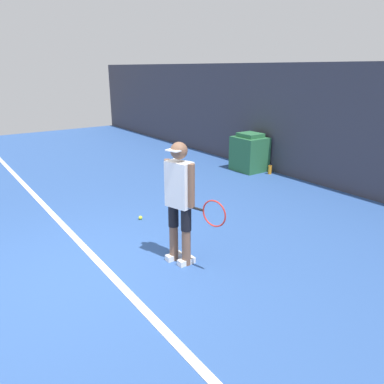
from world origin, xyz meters
The scene contains 7 objects.
ground_plane centered at (0.00, 0.00, 0.00)m, with size 24.00×24.00×0.00m, color #2D5193.
back_wall centered at (0.00, 5.77, 1.32)m, with size 24.00×0.10×2.65m.
court_baseline centered at (0.00, 0.26, 0.01)m, with size 21.60×0.10×0.01m.
tennis_player centered at (0.49, 1.19, 0.92)m, with size 0.93×0.39×1.66m.
tennis_ball centered at (-1.18, 1.45, 0.03)m, with size 0.07×0.07×0.07m.
covered_chair centered at (-2.51, 5.32, 0.46)m, with size 0.79×0.71×0.97m.
water_bottle centered at (-1.94, 5.49, 0.11)m, with size 0.09×0.09×0.24m.
Camera 1 is at (4.30, -1.34, 2.53)m, focal length 35.00 mm.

